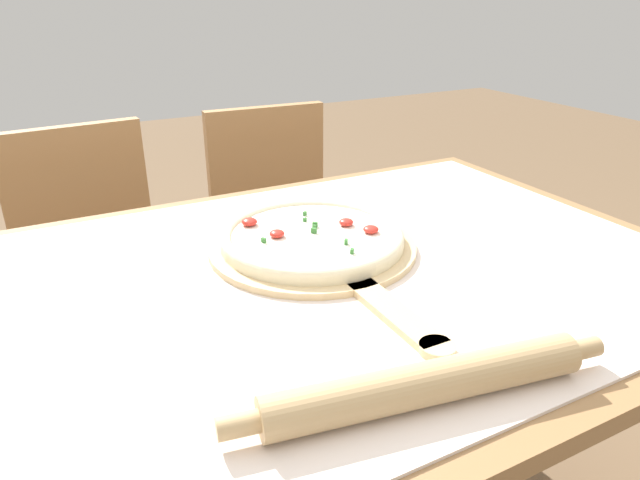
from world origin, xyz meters
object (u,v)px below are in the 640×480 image
pizza (312,237)px  rolling_pin (426,383)px  pizza_peel (318,250)px  chair_left (97,266)px  chair_right (278,230)px

pizza → rolling_pin: 0.44m
pizza_peel → pizza: 0.03m
pizza → rolling_pin: rolling_pin is taller
rolling_pin → chair_left: chair_left is taller
chair_right → pizza: bearing=-105.5°
pizza → rolling_pin: size_ratio=0.69×
pizza_peel → pizza: size_ratio=1.74×
pizza_peel → chair_right: 0.80m
chair_left → chair_right: same height
pizza → rolling_pin: bearing=-99.6°
rolling_pin → chair_right: 1.21m
pizza_peel → chair_right: (0.23, 0.72, -0.28)m
chair_left → chair_right: bearing=-5.4°
rolling_pin → chair_right: chair_right is taller
pizza_peel → rolling_pin: bearing=-100.1°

